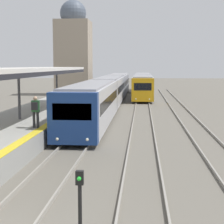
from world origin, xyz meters
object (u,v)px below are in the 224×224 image
train_near (110,90)px  train_far (143,83)px  signal_post_near (80,195)px  person_on_platform (35,109)px

train_near → train_far: (3.57, 14.58, -0.03)m
train_far → signal_post_near: (-1.60, -45.88, -0.63)m
person_on_platform → train_near: (2.08, 21.21, -0.31)m
person_on_platform → signal_post_near: person_on_platform is taller
train_near → signal_post_near: (1.97, -31.30, -0.66)m
signal_post_near → train_near: bearing=93.6°
train_far → signal_post_near: size_ratio=16.07×
signal_post_near → person_on_platform: bearing=111.8°
train_far → train_near: bearing=-103.7°
train_far → signal_post_near: bearing=-92.0°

